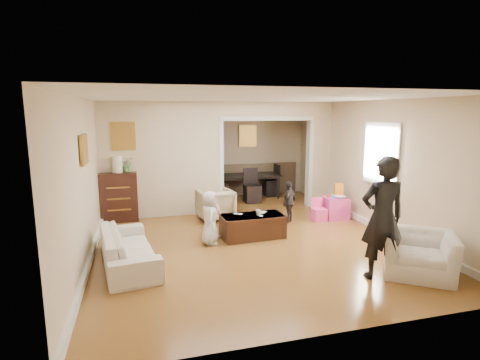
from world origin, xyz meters
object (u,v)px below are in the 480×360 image
object	(u,v)px
adult_person	(382,218)
child_kneel_a	(210,218)
armchair_back	(215,205)
dresser	(119,197)
table_lamp	(117,164)
coffee_cup	(258,213)
dining_table	(246,186)
armchair_front	(419,254)
play_table	(335,208)
child_toddler	(289,202)
sofa	(128,248)
cyan_cup	(333,197)
child_kneel_b	(213,214)
coffee_table	(253,226)

from	to	relation	value
adult_person	child_kneel_a	xyz separation A→B (m)	(-2.10, 2.03, -0.40)
armchair_back	dresser	distance (m)	2.11
table_lamp	coffee_cup	bearing A→B (deg)	-36.52
dresser	dining_table	distance (m)	3.64
armchair_front	dresser	xyz separation A→B (m)	(-4.35, 4.10, 0.22)
table_lamp	play_table	bearing A→B (deg)	-13.14
dresser	table_lamp	bearing A→B (deg)	0.00
coffee_cup	child_toddler	bearing A→B (deg)	40.10
armchair_back	dresser	size ratio (longest dim) A/B	0.69
sofa	dresser	size ratio (longest dim) A/B	1.76
sofa	cyan_cup	distance (m)	4.59
child_kneel_b	child_toddler	bearing A→B (deg)	-99.12
child_kneel_b	child_toddler	distance (m)	1.81
dresser	table_lamp	size ratio (longest dim) A/B	2.99
dresser	child_kneel_b	world-z (taller)	dresser
armchair_front	adult_person	world-z (taller)	adult_person
armchair_back	sofa	bearing A→B (deg)	40.45
table_lamp	coffee_table	distance (m)	3.28
play_table	armchair_back	bearing A→B (deg)	166.71
dresser	cyan_cup	xyz separation A→B (m)	(4.57, -1.14, -0.02)
sofa	dining_table	size ratio (longest dim) A/B	1.02
coffee_cup	child_kneel_a	world-z (taller)	child_kneel_a
sofa	coffee_table	xyz separation A→B (m)	(2.26, 0.75, -0.06)
child_kneel_a	child_toddler	xyz separation A→B (m)	(1.90, 0.90, -0.03)
coffee_cup	child_kneel_b	xyz separation A→B (m)	(-0.80, 0.35, -0.06)
coffee_cup	adult_person	distance (m)	2.45
sofa	dresser	world-z (taller)	dresser
armchair_front	coffee_table	world-z (taller)	armchair_front
play_table	armchair_front	bearing A→B (deg)	-95.96
coffee_table	coffee_cup	world-z (taller)	coffee_cup
play_table	child_kneel_a	xyz separation A→B (m)	(-3.03, -0.93, 0.25)
dresser	table_lamp	distance (m)	0.72
table_lamp	child_kneel_a	bearing A→B (deg)	-50.92
coffee_cup	child_kneel_a	size ratio (longest dim) A/B	0.11
play_table	child_kneel_a	world-z (taller)	child_kneel_a
coffee_cup	armchair_back	bearing A→B (deg)	110.52
coffee_cup	child_toddler	xyz separation A→B (m)	(0.95, 0.80, -0.04)
table_lamp	child_toddler	world-z (taller)	table_lamp
coffee_table	dining_table	bearing A→B (deg)	76.25
cyan_cup	coffee_cup	bearing A→B (deg)	-158.64
sofa	child_toddler	world-z (taller)	child_toddler
adult_person	child_toddler	world-z (taller)	adult_person
coffee_cup	cyan_cup	bearing A→B (deg)	21.36
coffee_table	adult_person	bearing A→B (deg)	-60.05
child_kneel_b	child_toddler	size ratio (longest dim) A/B	0.96
armchair_back	dresser	world-z (taller)	dresser
armchair_back	dresser	xyz separation A→B (m)	(-2.05, 0.47, 0.20)
armchair_back	coffee_cup	world-z (taller)	armchair_back
dresser	coffee_table	world-z (taller)	dresser
coffee_table	child_kneel_b	world-z (taller)	child_kneel_b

